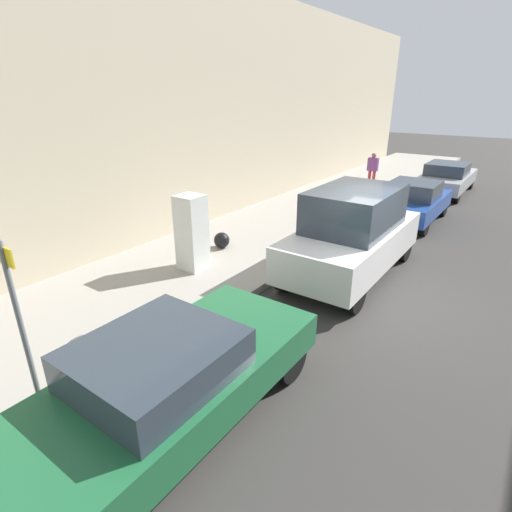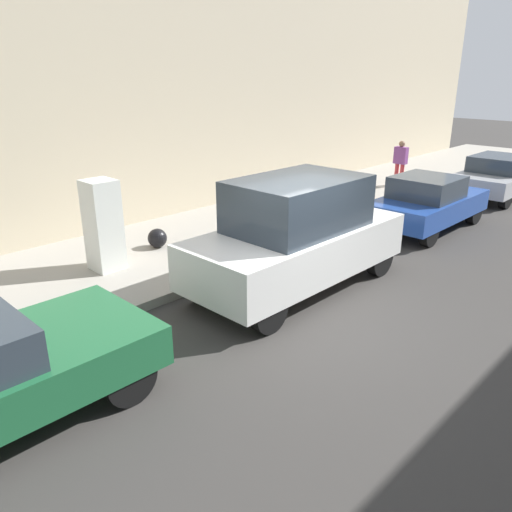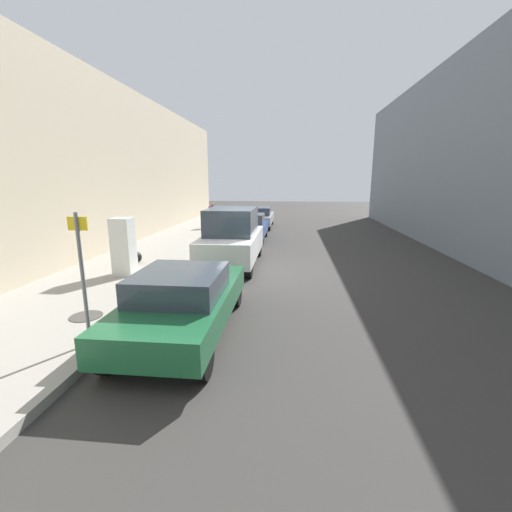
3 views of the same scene
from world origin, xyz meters
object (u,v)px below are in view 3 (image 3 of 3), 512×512
(parked_sedan_silver, at_px, (259,217))
(parked_van_white, at_px, (232,237))
(parked_hatchback_blue, at_px, (250,227))
(discarded_refrigerator, at_px, (123,246))
(street_sign_post, at_px, (82,273))
(trash_bag, at_px, (136,257))
(pedestrian_walking_far, at_px, (212,213))
(fire_hydrant, at_px, (215,233))
(parked_sedan_green, at_px, (184,300))

(parked_sedan_silver, bearing_deg, parked_van_white, -90.00)
(parked_hatchback_blue, bearing_deg, parked_van_white, -90.00)
(parked_hatchback_blue, bearing_deg, discarded_refrigerator, -112.25)
(street_sign_post, distance_m, parked_sedan_silver, 17.72)
(discarded_refrigerator, bearing_deg, street_sign_post, -70.94)
(street_sign_post, relative_size, parked_hatchback_blue, 0.64)
(trash_bag, xyz_separation_m, parked_hatchback_blue, (3.48, 6.18, 0.33))
(parked_hatchback_blue, relative_size, parked_sedan_silver, 0.88)
(pedestrian_walking_far, distance_m, parked_van_white, 9.47)
(fire_hydrant, height_order, parked_sedan_green, parked_sedan_green)
(fire_hydrant, xyz_separation_m, trash_bag, (-1.87, -4.93, -0.18))
(parked_van_white, bearing_deg, pedestrian_walking_far, 107.45)
(trash_bag, relative_size, pedestrian_walking_far, 0.28)
(street_sign_post, xyz_separation_m, parked_van_white, (1.52, 6.97, -0.48))
(discarded_refrigerator, height_order, parked_van_white, parked_van_white)
(pedestrian_walking_far, relative_size, parked_sedan_green, 0.34)
(pedestrian_walking_far, bearing_deg, parked_van_white, -153.91)
(discarded_refrigerator, height_order, parked_sedan_silver, discarded_refrigerator)
(discarded_refrigerator, xyz_separation_m, parked_hatchback_blue, (3.14, 7.67, -0.37))
(trash_bag, bearing_deg, parked_van_white, 12.72)
(street_sign_post, height_order, parked_van_white, street_sign_post)
(trash_bag, distance_m, parked_sedan_green, 6.26)
(street_sign_post, xyz_separation_m, trash_bag, (-1.96, 6.18, -1.16))
(parked_van_white, height_order, parked_sedan_silver, parked_van_white)
(parked_van_white, xyz_separation_m, parked_sedan_silver, (0.00, 10.67, -0.37))
(street_sign_post, height_order, parked_sedan_green, street_sign_post)
(pedestrian_walking_far, relative_size, parked_hatchback_blue, 0.41)
(discarded_refrigerator, xyz_separation_m, trash_bag, (-0.34, 1.49, -0.70))
(discarded_refrigerator, relative_size, trash_bag, 4.17)
(parked_sedan_silver, bearing_deg, parked_sedan_green, -90.00)
(parked_sedan_green, bearing_deg, trash_bag, 123.79)
(fire_hydrant, xyz_separation_m, parked_hatchback_blue, (1.60, 1.25, 0.15))
(street_sign_post, height_order, fire_hydrant, street_sign_post)
(street_sign_post, relative_size, parked_van_white, 0.54)
(street_sign_post, distance_m, parked_hatchback_blue, 12.49)
(pedestrian_walking_far, distance_m, parked_hatchback_blue, 4.63)
(trash_bag, distance_m, parked_hatchback_blue, 7.10)
(parked_van_white, xyz_separation_m, parked_hatchback_blue, (0.00, 5.40, -0.35))
(parked_van_white, bearing_deg, discarded_refrigerator, -144.12)
(discarded_refrigerator, xyz_separation_m, street_sign_post, (1.62, -4.70, 0.47))
(parked_sedan_silver, bearing_deg, street_sign_post, -94.91)
(parked_hatchback_blue, bearing_deg, trash_bag, -119.33)
(parked_sedan_green, height_order, parked_sedan_silver, parked_sedan_green)
(fire_hydrant, height_order, parked_sedan_silver, parked_sedan_silver)
(parked_sedan_green, relative_size, parked_sedan_silver, 1.03)
(trash_bag, bearing_deg, street_sign_post, -72.41)
(fire_hydrant, distance_m, parked_van_white, 4.47)
(street_sign_post, height_order, pedestrian_walking_far, street_sign_post)
(street_sign_post, relative_size, fire_hydrant, 3.13)
(pedestrian_walking_far, bearing_deg, street_sign_post, -166.63)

